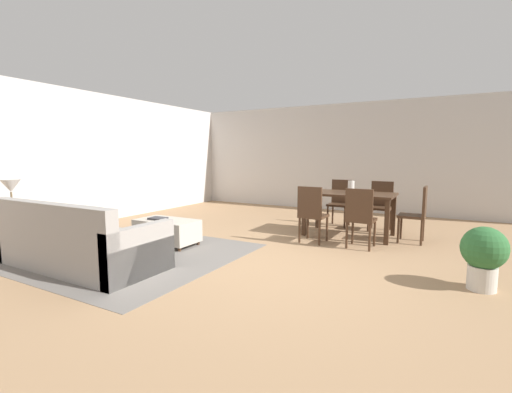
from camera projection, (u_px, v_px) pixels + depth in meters
The scene contains 17 objects.
ground_plane at pixel (265, 265), 4.54m from camera, with size 10.80×10.80×0.00m, color #9E7A56.
wall_back at pixel (358, 158), 8.72m from camera, with size 9.00×0.12×2.70m, color beige.
wall_left at pixel (77, 158), 6.98m from camera, with size 0.12×11.00×2.70m, color beige.
area_rug at pixel (130, 253), 5.04m from camera, with size 3.00×2.80×0.01m, color slate.
couch at pixel (79, 244), 4.44m from camera, with size 2.21×0.98×0.86m.
ottoman_table at pixel (167, 230), 5.54m from camera, with size 0.98×0.54×0.40m.
side_table at pixel (14, 223), 5.06m from camera, with size 0.40×0.40×0.54m.
table_lamp at pixel (11, 187), 5.00m from camera, with size 0.26×0.26×0.52m.
dining_table at pixel (349, 198), 6.13m from camera, with size 1.50×0.86×0.76m.
dining_chair_near_left at pixel (312, 211), 5.61m from camera, with size 0.42×0.42×0.92m.
dining_chair_near_right at pixel (360, 215), 5.26m from camera, with size 0.41×0.41×0.92m.
dining_chair_far_left at pixel (340, 200), 7.04m from camera, with size 0.40×0.40×0.92m.
dining_chair_far_right at pixel (381, 203), 6.60m from camera, with size 0.40×0.40×0.92m.
dining_chair_head_east at pixel (418, 211), 5.63m from camera, with size 0.40×0.40×0.92m.
vase_centerpiece at pixel (351, 187), 6.13m from camera, with size 0.11×0.11×0.21m, color silver.
book_on_ottoman at pixel (158, 218), 5.53m from camera, with size 0.26×0.20×0.03m, color #333338.
potted_plant at pixel (484, 254), 3.65m from camera, with size 0.45×0.45×0.67m.
Camera 1 is at (2.03, -3.91, 1.41)m, focal length 24.59 mm.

